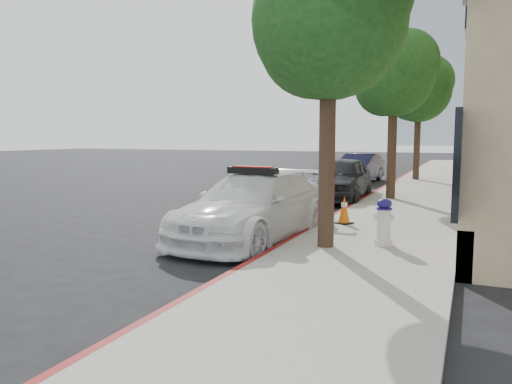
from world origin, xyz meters
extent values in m
plane|color=black|center=(0.00, 0.00, 0.00)|extent=(120.00, 120.00, 0.00)
cube|color=gray|center=(3.60, 10.00, 0.07)|extent=(3.20, 50.00, 0.15)
cube|color=maroon|center=(2.06, 10.00, 0.07)|extent=(0.12, 50.00, 0.15)
cube|color=#9EA8B7|center=(-4.00, 120.00, 30.00)|extent=(18.00, 14.00, 60.00)
cube|color=#9EA8B7|center=(9.00, 135.00, 22.00)|extent=(14.00, 14.00, 44.00)
cylinder|color=black|center=(2.90, -2.00, 1.80)|extent=(0.30, 0.30, 3.30)
sphere|color=#133D16|center=(2.90, -2.00, 4.25)|extent=(2.80, 2.80, 2.80)
sphere|color=#133D16|center=(2.55, -1.70, 3.95)|extent=(2.10, 2.10, 2.10)
cylinder|color=black|center=(2.90, 6.00, 1.74)|extent=(0.30, 0.30, 3.19)
sphere|color=#133D16|center=(2.90, 6.00, 4.14)|extent=(2.60, 2.60, 2.60)
sphere|color=#133D16|center=(3.30, 5.70, 4.54)|extent=(2.08, 2.08, 2.08)
sphere|color=#133D16|center=(2.55, 6.30, 3.84)|extent=(1.95, 1.95, 1.95)
cylinder|color=black|center=(2.90, 14.00, 1.86)|extent=(0.30, 0.30, 3.41)
sphere|color=#133D16|center=(2.90, 14.00, 4.36)|extent=(3.00, 3.00, 3.00)
sphere|color=#133D16|center=(3.30, 13.70, 4.76)|extent=(2.40, 2.40, 2.40)
sphere|color=#133D16|center=(2.55, 14.30, 4.06)|extent=(2.25, 2.25, 2.25)
imported|color=white|center=(1.10, -1.31, 0.71)|extent=(2.33, 5.03, 1.42)
cube|color=black|center=(1.10, -1.31, 1.48)|extent=(1.12, 0.36, 0.14)
cube|color=#A50A07|center=(1.10, -1.31, 1.54)|extent=(0.91, 0.28, 0.06)
imported|color=#202228|center=(1.20, 5.90, 0.76)|extent=(1.96, 4.51, 1.51)
imported|color=black|center=(0.38, 13.01, 0.69)|extent=(1.79, 4.28, 1.37)
cylinder|color=silver|center=(3.88, -1.47, 0.20)|extent=(0.34, 0.34, 0.11)
cylinder|color=silver|center=(3.88, -1.47, 0.55)|extent=(0.26, 0.26, 0.59)
ellipsoid|color=navy|center=(3.88, -1.47, 0.95)|extent=(0.28, 0.28, 0.20)
cylinder|color=silver|center=(3.88, -1.47, 0.69)|extent=(0.37, 0.14, 0.11)
cylinder|color=silver|center=(3.88, -1.47, 0.69)|extent=(0.12, 0.20, 0.11)
cube|color=black|center=(2.64, 0.55, 0.16)|extent=(0.45, 0.45, 0.03)
cone|color=orange|center=(2.64, 0.55, 0.49)|extent=(0.27, 0.27, 0.63)
cylinder|color=white|center=(2.64, 0.55, 0.60)|extent=(0.14, 0.14, 0.09)
camera|label=1|loc=(5.36, -10.96, 2.21)|focal=35.00mm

